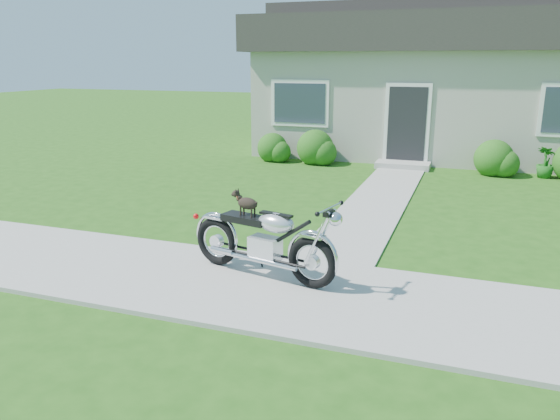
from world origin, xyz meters
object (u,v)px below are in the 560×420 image
object	(u,v)px
potted_plant_left	(315,151)
motorcycle_with_dog	(265,240)
house	(472,81)
potted_plant_right	(546,162)

from	to	relation	value
potted_plant_left	motorcycle_with_dog	bearing A→B (deg)	-78.14
motorcycle_with_dog	potted_plant_left	bearing A→B (deg)	114.78
house	potted_plant_right	bearing A→B (deg)	-60.89
potted_plant_right	potted_plant_left	bearing A→B (deg)	180.00
potted_plant_left	motorcycle_with_dog	distance (m)	8.44
house	potted_plant_left	bearing A→B (deg)	-138.66
house	motorcycle_with_dog	bearing A→B (deg)	-100.56
potted_plant_right	motorcycle_with_dog	world-z (taller)	motorcycle_with_dog
potted_plant_left	potted_plant_right	size ratio (longest dim) A/B	0.85
house	potted_plant_right	distance (m)	4.32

